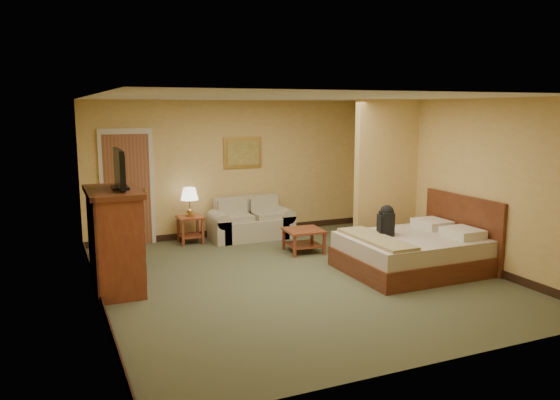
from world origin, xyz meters
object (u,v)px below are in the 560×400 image
loveseat (251,225)px  dresser (115,239)px  bed (415,251)px  coffee_table (304,236)px

loveseat → dresser: bearing=-143.1°
loveseat → bed: size_ratio=0.77×
dresser → bed: (4.29, -0.91, -0.40)m
dresser → bed: size_ratio=0.69×
loveseat → dresser: size_ratio=1.12×
coffee_table → dresser: 3.30m
coffee_table → dresser: (-3.20, -0.72, 0.41)m
dresser → coffee_table: bearing=12.7°
loveseat → coffee_table: (0.47, -1.32, 0.03)m
loveseat → bed: bearing=-62.0°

